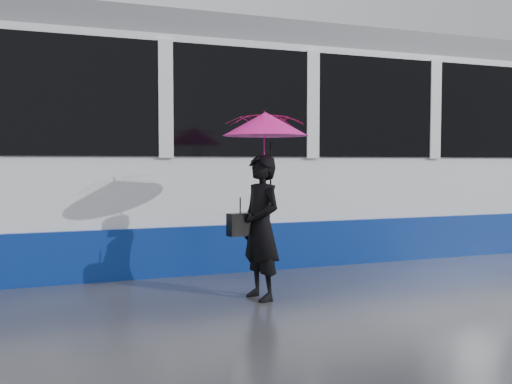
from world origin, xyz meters
name	(u,v)px	position (x,y,z in m)	size (l,w,h in m)	color
ground	(317,289)	(0.00, 0.00, 0.00)	(90.00, 90.00, 0.00)	#2C2C32
rails	(243,255)	(0.00, 2.50, 0.01)	(34.00, 1.51, 0.02)	#3F3D38
tram	(36,146)	(-2.94, 2.50, 1.64)	(26.00, 2.56, 3.35)	white
woman	(261,227)	(-0.75, -0.21, 0.75)	(0.55, 0.36, 1.50)	black
umbrella	(265,141)	(-0.70, -0.21, 1.65)	(1.06, 1.06, 1.02)	#F41462
handbag	(240,224)	(-0.97, -0.19, 0.79)	(0.29, 0.17, 0.41)	black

